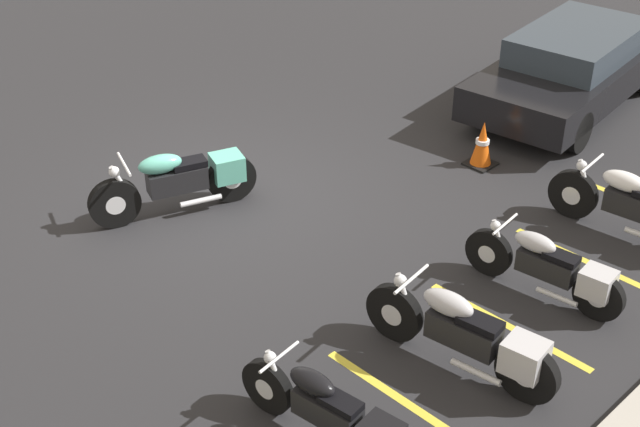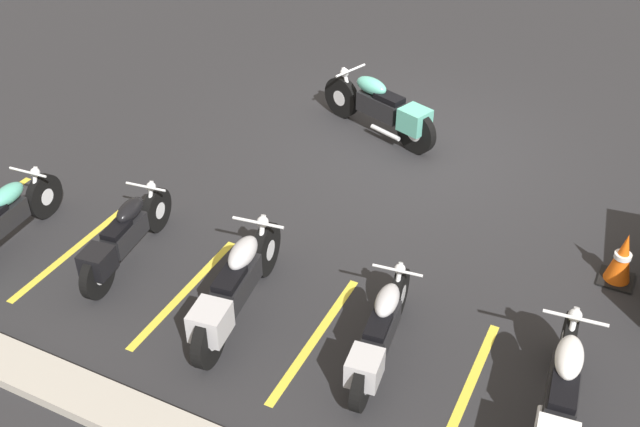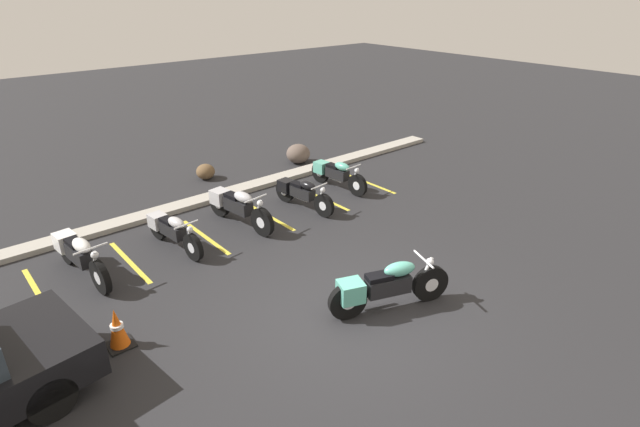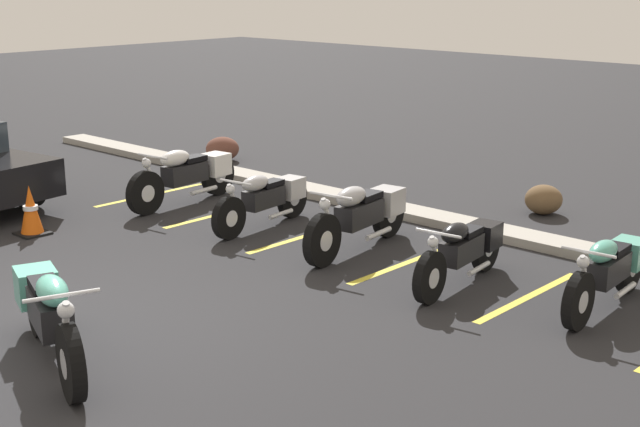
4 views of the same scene
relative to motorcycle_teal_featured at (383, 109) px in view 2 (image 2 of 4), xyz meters
The scene contains 11 objects.
ground 0.76m from the motorcycle_teal_featured, 162.70° to the left, with size 60.00×60.00×0.00m, color #262628.
motorcycle_teal_featured is the anchor object (origin of this frame).
parked_bike_0 5.83m from the motorcycle_teal_featured, 128.50° to the left, with size 0.64×2.20×0.87m.
parked_bike_1 4.81m from the motorcycle_teal_featured, 111.82° to the left, with size 0.59×1.96×0.77m.
parked_bike_2 4.57m from the motorcycle_teal_featured, 91.51° to the left, with size 0.69×2.21×0.87m.
parked_bike_3 4.62m from the motorcycle_teal_featured, 69.76° to the left, with size 0.59×1.95×0.77m.
traffic_cone 4.34m from the motorcycle_teal_featured, 152.49° to the left, with size 0.40×0.40×0.69m.
stall_line_1 5.26m from the motorcycle_teal_featured, 121.77° to the left, with size 0.10×2.10×0.00m, color gold.
stall_line_2 4.60m from the motorcycle_teal_featured, 103.18° to the left, with size 0.10×2.10×0.00m, color gold.
stall_line_3 4.53m from the motorcycle_teal_featured, 81.43° to the left, with size 0.10×2.10×0.00m, color gold.
stall_line_4 5.08m from the motorcycle_teal_featured, 61.82° to the left, with size 0.10×2.10×0.00m, color gold.
Camera 2 is at (-3.10, 9.50, 5.87)m, focal length 42.00 mm.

